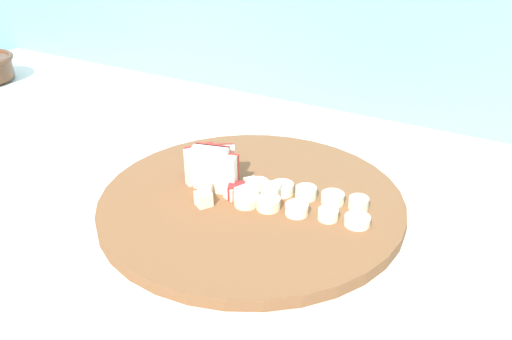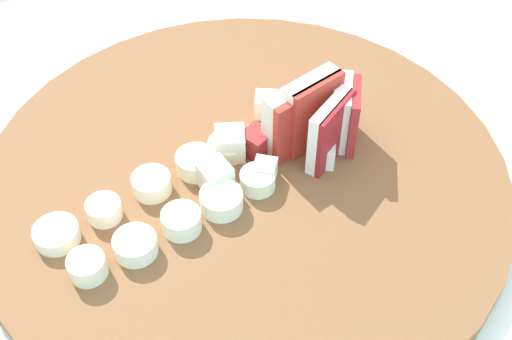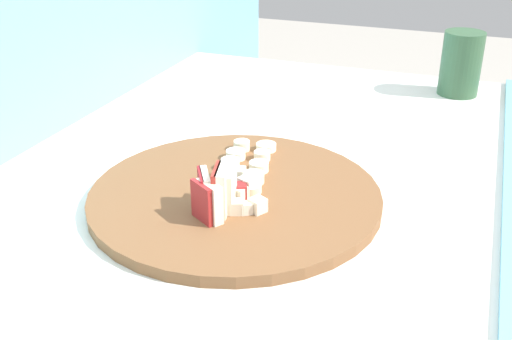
{
  "view_description": "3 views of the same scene",
  "coord_description": "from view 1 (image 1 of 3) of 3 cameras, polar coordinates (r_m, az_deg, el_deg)",
  "views": [
    {
      "loc": [
        0.41,
        -0.49,
        1.22
      ],
      "look_at": [
        0.11,
        0.03,
        0.9
      ],
      "focal_mm": 37.24,
      "sensor_mm": 36.0,
      "label": 1
    },
    {
      "loc": [
        0.26,
        0.3,
        1.23
      ],
      "look_at": [
        0.13,
        0.03,
        0.91
      ],
      "focal_mm": 46.23,
      "sensor_mm": 36.0,
      "label": 2
    },
    {
      "loc": [
        -0.53,
        -0.28,
        1.26
      ],
      "look_at": [
        0.15,
        -0.02,
        0.9
      ],
      "focal_mm": 43.38,
      "sensor_mm": 36.0,
      "label": 3
    }
  ],
  "objects": [
    {
      "name": "tile_backsplash",
      "position": [
        1.09,
        4.11,
        0.55
      ],
      "size": [
        2.4,
        0.04,
        1.45
      ],
      "primitive_type": "cube",
      "color": "#6BADC6",
      "rests_on": "ground"
    },
    {
      "name": "cutting_board",
      "position": [
        0.67,
        -0.53,
        -3.47
      ],
      "size": [
        0.38,
        0.38,
        0.02
      ],
      "primitive_type": "cylinder",
      "color": "brown",
      "rests_on": "tiled_countertop"
    },
    {
      "name": "apple_wedge_fan",
      "position": [
        0.68,
        -4.7,
        0.31
      ],
      "size": [
        0.08,
        0.05,
        0.06
      ],
      "color": "#B22D23",
      "rests_on": "cutting_board"
    },
    {
      "name": "apple_dice_pile",
      "position": [
        0.66,
        -2.27,
        -2.23
      ],
      "size": [
        0.1,
        0.09,
        0.02
      ],
      "color": "white",
      "rests_on": "cutting_board"
    },
    {
      "name": "banana_slice_rows",
      "position": [
        0.65,
        4.88,
        -3.32
      ],
      "size": [
        0.17,
        0.09,
        0.01
      ],
      "color": "beige",
      "rests_on": "cutting_board"
    }
  ]
}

